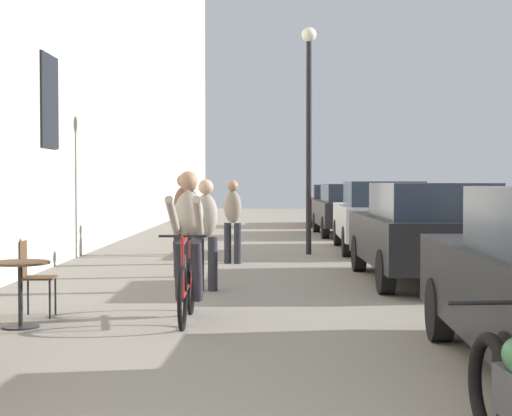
{
  "coord_description": "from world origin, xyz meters",
  "views": [
    {
      "loc": [
        0.82,
        -2.63,
        1.6
      ],
      "look_at": [
        0.6,
        10.94,
        1.14
      ],
      "focal_mm": 57.0,
      "sensor_mm": 36.0,
      "label": 1
    }
  ],
  "objects": [
    {
      "name": "cafe_table_far",
      "position": [
        -1.88,
        6.1,
        0.52
      ],
      "size": [
        0.64,
        0.64,
        0.72
      ],
      "color": "black",
      "rests_on": "ground_plane"
    },
    {
      "name": "cafe_chair_far_toward_street",
      "position": [
        -1.96,
        6.79,
        0.52
      ],
      "size": [
        0.4,
        0.4,
        0.89
      ],
      "color": "black",
      "rests_on": "ground_plane"
    },
    {
      "name": "cyclist_on_bicycle",
      "position": [
        -0.12,
        6.68,
        0.81
      ],
      "size": [
        0.52,
        1.76,
        1.74
      ],
      "color": "black",
      "rests_on": "ground_plane"
    },
    {
      "name": "pedestrian_near",
      "position": [
        -0.1,
        9.07,
        0.91
      ],
      "size": [
        0.36,
        0.26,
        1.62
      ],
      "color": "#26262D",
      "rests_on": "ground_plane"
    },
    {
      "name": "pedestrian_mid",
      "position": [
        -0.6,
        10.79,
        0.96
      ],
      "size": [
        0.35,
        0.26,
        1.71
      ],
      "color": "#26262D",
      "rests_on": "ground_plane"
    },
    {
      "name": "pedestrian_far",
      "position": [
        0.11,
        12.99,
        0.91
      ],
      "size": [
        0.38,
        0.3,
        1.61
      ],
      "color": "#26262D",
      "rests_on": "ground_plane"
    },
    {
      "name": "pedestrian_furthest",
      "position": [
        -0.87,
        14.93,
        0.9
      ],
      "size": [
        0.38,
        0.3,
        1.6
      ],
      "color": "#26262D",
      "rests_on": "ground_plane"
    },
    {
      "name": "street_lamp",
      "position": [
        1.67,
        14.96,
        3.11
      ],
      "size": [
        0.32,
        0.32,
        4.9
      ],
      "color": "black",
      "rests_on": "ground_plane"
    },
    {
      "name": "parked_car_second",
      "position": [
        3.26,
        10.1,
        0.81
      ],
      "size": [
        1.93,
        4.43,
        1.56
      ],
      "color": "black",
      "rests_on": "ground_plane"
    },
    {
      "name": "parked_car_third",
      "position": [
        3.32,
        15.72,
        0.82
      ],
      "size": [
        1.95,
        4.49,
        1.58
      ],
      "color": "#B7B7BC",
      "rests_on": "ground_plane"
    },
    {
      "name": "parked_car_fourth",
      "position": [
        3.12,
        21.06,
        0.78
      ],
      "size": [
        1.9,
        4.29,
        1.51
      ],
      "color": "black",
      "rests_on": "ground_plane"
    },
    {
      "name": "parked_car_fifth",
      "position": [
        3.1,
        26.41,
        0.76
      ],
      "size": [
        1.85,
        4.16,
        1.46
      ],
      "color": "maroon",
      "rests_on": "ground_plane"
    }
  ]
}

